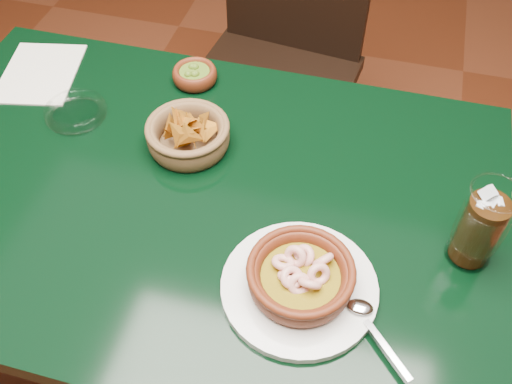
% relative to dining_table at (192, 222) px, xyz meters
% --- Properties ---
extents(ground, '(7.00, 7.00, 0.00)m').
position_rel_dining_table_xyz_m(ground, '(0.00, 0.00, -0.65)').
color(ground, '#471C0C').
rests_on(ground, ground).
extents(dining_table, '(1.20, 0.80, 0.75)m').
position_rel_dining_table_xyz_m(dining_table, '(0.00, 0.00, 0.00)').
color(dining_table, black).
rests_on(dining_table, ground).
extents(dining_chair, '(0.51, 0.51, 0.99)m').
position_rel_dining_table_xyz_m(dining_chair, '(0.01, 0.71, -0.11)').
color(dining_chair, black).
rests_on(dining_chair, ground).
extents(shrimp_plate, '(0.32, 0.26, 0.08)m').
position_rel_dining_table_xyz_m(shrimp_plate, '(0.25, -0.16, 0.13)').
color(shrimp_plate, silver).
rests_on(shrimp_plate, dining_table).
extents(chip_basket, '(0.20, 0.20, 0.12)m').
position_rel_dining_table_xyz_m(chip_basket, '(-0.04, 0.11, 0.13)').
color(chip_basket, brown).
rests_on(chip_basket, dining_table).
extents(guacamole_ramekin, '(0.12, 0.12, 0.04)m').
position_rel_dining_table_xyz_m(guacamole_ramekin, '(-0.09, 0.31, 0.12)').
color(guacamole_ramekin, '#4C1B0C').
rests_on(guacamole_ramekin, dining_table).
extents(cola_drink, '(0.17, 0.17, 0.19)m').
position_rel_dining_table_xyz_m(cola_drink, '(0.52, -0.01, 0.18)').
color(cola_drink, white).
rests_on(cola_drink, dining_table).
extents(glass_ashtray, '(0.14, 0.14, 0.03)m').
position_rel_dining_table_xyz_m(glass_ashtray, '(-0.30, 0.13, 0.11)').
color(glass_ashtray, white).
rests_on(glass_ashtray, dining_table).
extents(paper_menu, '(0.21, 0.25, 0.00)m').
position_rel_dining_table_xyz_m(paper_menu, '(-0.45, 0.25, 0.10)').
color(paper_menu, beige).
rests_on(paper_menu, dining_table).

